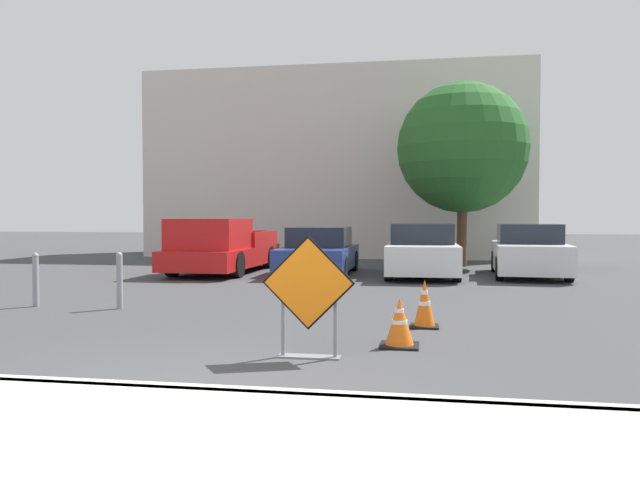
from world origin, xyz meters
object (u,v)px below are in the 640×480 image
(traffic_cone_second, at_px, (424,304))
(parked_car_second, at_px, (422,252))
(bollard_nearest, at_px, (120,279))
(bollard_second, at_px, (36,278))
(road_closed_sign, at_px, (308,293))
(pickup_truck, at_px, (220,249))
(parked_car_nearest, at_px, (319,252))
(traffic_cone_nearest, at_px, (400,323))
(parked_car_third, at_px, (529,252))

(traffic_cone_second, relative_size, parked_car_second, 0.18)
(bollard_nearest, relative_size, bollard_second, 1.03)
(traffic_cone_second, xyz_separation_m, bollard_nearest, (-5.40, 0.98, 0.19))
(parked_car_second, bearing_deg, road_closed_sign, 82.17)
(traffic_cone_second, distance_m, pickup_truck, 10.06)
(traffic_cone_second, distance_m, bollard_nearest, 5.49)
(pickup_truck, relative_size, parked_car_nearest, 1.26)
(traffic_cone_nearest, height_order, traffic_cone_second, traffic_cone_second)
(road_closed_sign, relative_size, parked_car_second, 0.35)
(pickup_truck, distance_m, bollard_nearest, 7.15)
(bollard_second, bearing_deg, bollard_nearest, 0.00)
(road_closed_sign, relative_size, parked_car_third, 0.33)
(pickup_truck, bearing_deg, bollard_nearest, 95.11)
(bollard_second, bearing_deg, traffic_cone_nearest, -19.92)
(pickup_truck, relative_size, parked_car_third, 1.26)
(bollard_second, bearing_deg, road_closed_sign, -29.86)
(traffic_cone_nearest, height_order, parked_car_third, parked_car_third)
(parked_car_nearest, distance_m, parked_car_second, 2.94)
(parked_car_nearest, bearing_deg, road_closed_sign, 98.51)
(bollard_nearest, xyz_separation_m, bollard_second, (-1.66, 0.00, -0.01))
(parked_car_second, xyz_separation_m, bollard_second, (-6.95, -7.02, -0.15))
(traffic_cone_second, bearing_deg, bollard_second, 172.12)
(parked_car_second, bearing_deg, pickup_truck, -2.07)
(pickup_truck, distance_m, parked_car_third, 8.79)
(parked_car_second, xyz_separation_m, bollard_nearest, (-5.30, -7.02, -0.14))
(traffic_cone_nearest, distance_m, bollard_nearest, 5.65)
(pickup_truck, xyz_separation_m, bollard_nearest, (0.55, -7.12, -0.18))
(traffic_cone_second, xyz_separation_m, parked_car_nearest, (-3.02, 8.27, 0.28))
(parked_car_third, bearing_deg, bollard_second, 41.08)
(parked_car_third, height_order, bollard_nearest, parked_car_third)
(traffic_cone_nearest, xyz_separation_m, pickup_truck, (-5.64, 9.57, 0.41))
(pickup_truck, bearing_deg, traffic_cone_nearest, 121.21)
(pickup_truck, relative_size, bollard_nearest, 5.36)
(pickup_truck, height_order, bollard_second, pickup_truck)
(traffic_cone_second, bearing_deg, parked_car_third, 71.79)
(parked_car_nearest, height_order, bollard_nearest, parked_car_nearest)
(bollard_second, bearing_deg, pickup_truck, 81.19)
(traffic_cone_second, height_order, pickup_truck, pickup_truck)
(pickup_truck, xyz_separation_m, parked_car_nearest, (2.93, 0.17, -0.09))
(traffic_cone_nearest, bearing_deg, bollard_nearest, 154.35)
(pickup_truck, distance_m, bollard_second, 7.21)
(parked_car_nearest, xyz_separation_m, bollard_second, (-4.03, -7.29, -0.10))
(bollard_nearest, bearing_deg, traffic_cone_nearest, -25.65)
(parked_car_nearest, distance_m, bollard_nearest, 7.67)
(pickup_truck, xyz_separation_m, bollard_second, (-1.10, -7.12, -0.19))
(traffic_cone_second, xyz_separation_m, bollard_second, (-7.05, 0.98, 0.18))
(parked_car_third, bearing_deg, parked_car_nearest, 6.62)
(traffic_cone_nearest, relative_size, parked_car_second, 0.15)
(traffic_cone_nearest, bearing_deg, parked_car_third, 72.70)
(parked_car_third, relative_size, bollard_nearest, 4.25)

